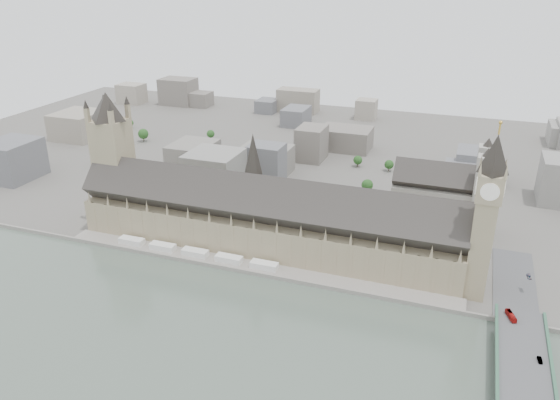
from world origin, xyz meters
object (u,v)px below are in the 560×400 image
(victoria_tower, at_px, (113,153))
(westminster_abbey, at_px, (442,198))
(car_approach, at_px, (529,276))
(car_silver, at_px, (540,360))
(elizabeth_tower, at_px, (487,207))
(palace_of_westminster, at_px, (264,220))
(red_bus_north, at_px, (511,316))

(victoria_tower, distance_m, westminster_abbey, 244.79)
(victoria_tower, relative_size, car_approach, 18.00)
(car_silver, relative_size, car_approach, 0.88)
(elizabeth_tower, relative_size, victoria_tower, 1.07)
(palace_of_westminster, height_order, red_bus_north, palace_of_westminster)
(palace_of_westminster, xyz_separation_m, red_bus_north, (156.91, -44.06, -10.98))
(car_silver, xyz_separation_m, car_approach, (-0.64, 79.49, 0.00))
(elizabeth_tower, distance_m, victoria_tower, 260.64)
(elizabeth_tower, height_order, westminster_abbey, elizabeth_tower)
(palace_of_westminster, distance_m, red_bus_north, 163.35)
(palace_of_westminster, distance_m, car_approach, 168.73)
(westminster_abbey, bearing_deg, car_silver, -69.06)
(car_silver, height_order, car_approach, car_approach)
(palace_of_westminster, distance_m, car_silver, 185.73)
(palace_of_westminster, height_order, car_silver, palace_of_westminster)
(victoria_tower, height_order, car_silver, victoria_tower)
(car_approach, bearing_deg, victoria_tower, 170.66)
(car_approach, bearing_deg, palace_of_westminster, 172.36)
(elizabeth_tower, xyz_separation_m, car_silver, (30.94, -64.59, -47.03))
(elizabeth_tower, bearing_deg, westminster_abbey, 107.29)
(red_bus_north, bearing_deg, elizabeth_tower, 100.50)
(victoria_tower, height_order, red_bus_north, victoria_tower)
(palace_of_westminster, bearing_deg, westminster_abbey, 34.17)
(palace_of_westminster, xyz_separation_m, car_silver, (168.94, -76.29, -11.65))
(palace_of_westminster, distance_m, elizabeth_tower, 142.94)
(palace_of_westminster, relative_size, red_bus_north, 25.09)
(victoria_tower, bearing_deg, elizabeth_tower, -3.96)
(red_bus_north, bearing_deg, palace_of_westminster, 144.51)
(palace_of_westminster, relative_size, elizabeth_tower, 2.47)
(victoria_tower, relative_size, red_bus_north, 9.47)
(elizabeth_tower, xyz_separation_m, westminster_abbey, (-27.08, 87.00, -33.01))
(car_silver, bearing_deg, victoria_tower, 155.79)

